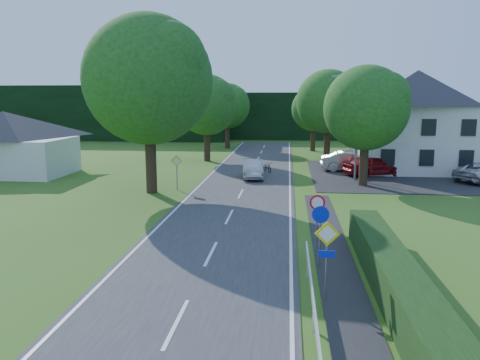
# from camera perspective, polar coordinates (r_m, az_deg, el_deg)

# --- Properties ---
(road) EXTENTS (7.00, 80.00, 0.04)m
(road) POSITION_cam_1_polar(r_m,az_deg,el_deg) (26.97, -0.78, -3.46)
(road) COLOR #333335
(road) RESTS_ON ground
(parking_pad) EXTENTS (14.00, 16.00, 0.04)m
(parking_pad) POSITION_cam_1_polar(r_m,az_deg,el_deg) (40.55, 18.54, 0.60)
(parking_pad) COLOR #232326
(parking_pad) RESTS_ON ground
(line_edge_left) EXTENTS (0.12, 80.00, 0.01)m
(line_edge_left) POSITION_cam_1_polar(r_m,az_deg,el_deg) (27.52, -7.53, -3.22)
(line_edge_left) COLOR white
(line_edge_left) RESTS_ON road
(line_edge_right) EXTENTS (0.12, 80.00, 0.01)m
(line_edge_right) POSITION_cam_1_polar(r_m,az_deg,el_deg) (26.79, 6.15, -3.55)
(line_edge_right) COLOR white
(line_edge_right) RESTS_ON road
(line_centre) EXTENTS (0.12, 80.00, 0.01)m
(line_centre) POSITION_cam_1_polar(r_m,az_deg,el_deg) (26.97, -0.78, -3.41)
(line_centre) COLOR white
(line_centre) RESTS_ON road
(tree_main) EXTENTS (9.40, 9.40, 11.64)m
(tree_main) POSITION_cam_1_polar(r_m,az_deg,el_deg) (31.38, -11.03, 8.96)
(tree_main) COLOR #1C4815
(tree_main) RESTS_ON ground
(tree_left_far) EXTENTS (7.00, 7.00, 8.58)m
(tree_left_far) POSITION_cam_1_polar(r_m,az_deg,el_deg) (46.79, -4.08, 7.55)
(tree_left_far) COLOR #1C4815
(tree_left_far) RESTS_ON ground
(tree_right_far) EXTENTS (7.40, 7.40, 9.09)m
(tree_right_far) POSITION_cam_1_polar(r_m,az_deg,el_deg) (48.24, 10.66, 7.78)
(tree_right_far) COLOR #1C4815
(tree_right_far) RESTS_ON ground
(tree_left_back) EXTENTS (6.60, 6.60, 8.07)m
(tree_left_back) POSITION_cam_1_polar(r_m,az_deg,el_deg) (58.58, -1.56, 7.83)
(tree_left_back) COLOR #1C4815
(tree_left_back) RESTS_ON ground
(tree_right_back) EXTENTS (6.20, 6.20, 7.56)m
(tree_right_back) POSITION_cam_1_polar(r_m,az_deg,el_deg) (56.18, 8.95, 7.35)
(tree_right_back) COLOR #1C4815
(tree_right_back) RESTS_ON ground
(tree_right_mid) EXTENTS (7.00, 7.00, 8.58)m
(tree_right_mid) POSITION_cam_1_polar(r_m,az_deg,el_deg) (34.54, 15.03, 6.35)
(tree_right_mid) COLOR #1C4815
(tree_right_mid) RESTS_ON ground
(treeline_left) EXTENTS (44.00, 6.00, 8.00)m
(treeline_left) POSITION_cam_1_polar(r_m,az_deg,el_deg) (74.83, -18.83, 7.76)
(treeline_left) COLOR black
(treeline_left) RESTS_ON ground
(treeline_right) EXTENTS (30.00, 5.00, 7.00)m
(treeline_right) POSITION_cam_1_polar(r_m,az_deg,el_deg) (72.27, 9.88, 7.69)
(treeline_right) COLOR black
(treeline_right) RESTS_ON ground
(bungalow_left) EXTENTS (11.00, 6.50, 5.20)m
(bungalow_left) POSITION_cam_1_polar(r_m,az_deg,el_deg) (42.93, -26.70, 4.17)
(bungalow_left) COLOR silver
(bungalow_left) RESTS_ON ground
(house_white) EXTENTS (10.60, 8.40, 8.60)m
(house_white) POSITION_cam_1_polar(r_m,az_deg,el_deg) (43.49, 20.60, 6.90)
(house_white) COLOR silver
(house_white) RESTS_ON ground
(streetlight) EXTENTS (2.03, 0.18, 8.00)m
(streetlight) POSITION_cam_1_polar(r_m,az_deg,el_deg) (36.44, 13.87, 6.85)
(streetlight) COLOR gray
(streetlight) RESTS_ON ground
(sign_priority_right) EXTENTS (0.78, 0.09, 2.59)m
(sign_priority_right) POSITION_cam_1_polar(r_m,az_deg,el_deg) (14.79, 10.55, -7.96)
(sign_priority_right) COLOR gray
(sign_priority_right) RESTS_ON ground
(sign_roundabout) EXTENTS (0.64, 0.08, 2.37)m
(sign_roundabout) POSITION_cam_1_polar(r_m,az_deg,el_deg) (17.70, 9.76, -5.34)
(sign_roundabout) COLOR gray
(sign_roundabout) RESTS_ON ground
(sign_speed_limit) EXTENTS (0.64, 0.11, 2.37)m
(sign_speed_limit) POSITION_cam_1_polar(r_m,az_deg,el_deg) (19.60, 9.39, -3.53)
(sign_speed_limit) COLOR gray
(sign_speed_limit) RESTS_ON ground
(sign_priority_left) EXTENTS (0.78, 0.09, 2.44)m
(sign_priority_left) POSITION_cam_1_polar(r_m,az_deg,el_deg) (32.26, -7.73, 1.76)
(sign_priority_left) COLOR gray
(sign_priority_left) RESTS_ON ground
(moving_car) EXTENTS (1.99, 4.52, 1.44)m
(moving_car) POSITION_cam_1_polar(r_m,az_deg,el_deg) (36.83, 1.55, 1.38)
(moving_car) COLOR #B7B8BC
(moving_car) RESTS_ON road
(motorcycle) EXTENTS (1.23, 1.76, 0.88)m
(motorcycle) POSITION_cam_1_polar(r_m,az_deg,el_deg) (39.76, 3.35, 1.59)
(motorcycle) COLOR black
(motorcycle) RESTS_ON road
(parked_car_red) EXTENTS (5.21, 3.42, 1.65)m
(parked_car_red) POSITION_cam_1_polar(r_m,az_deg,el_deg) (39.42, 15.92, 1.72)
(parked_car_red) COLOR maroon
(parked_car_red) RESTS_ON parking_pad
(parked_car_silver_a) EXTENTS (5.15, 1.81, 1.69)m
(parked_car_silver_a) POSITION_cam_1_polar(r_m,az_deg,el_deg) (41.33, 13.37, 2.23)
(parked_car_silver_a) COLOR #A7A7AC
(parked_car_silver_a) RESTS_ON parking_pad
(parasol) EXTENTS (1.90, 1.93, 1.67)m
(parasol) POSITION_cam_1_polar(r_m,az_deg,el_deg) (37.07, 15.71, 1.24)
(parasol) COLOR #AB1E0D
(parasol) RESTS_ON parking_pad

